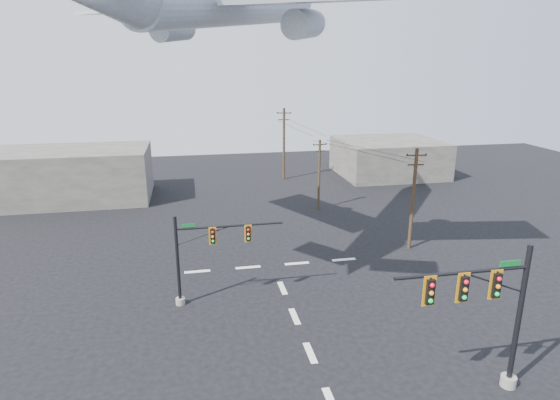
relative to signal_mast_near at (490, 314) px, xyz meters
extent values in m
plane|color=black|center=(-7.49, 4.69, -4.33)|extent=(120.00, 120.00, 0.00)
cube|color=silver|center=(-7.49, 4.69, -4.32)|extent=(0.40, 2.00, 0.01)
cube|color=silver|center=(-7.49, 8.69, -4.32)|extent=(0.40, 2.00, 0.01)
cube|color=silver|center=(-7.49, 12.69, -4.32)|extent=(0.40, 2.00, 0.01)
cube|color=silver|center=(-13.49, 16.69, -4.32)|extent=(2.00, 0.40, 0.01)
cube|color=silver|center=(-9.49, 16.69, -4.32)|extent=(2.00, 0.40, 0.01)
cube|color=silver|center=(-5.49, 16.69, -4.32)|extent=(2.00, 0.40, 0.01)
cube|color=silver|center=(-1.49, 16.69, -4.32)|extent=(2.00, 0.40, 0.01)
cylinder|color=gray|center=(1.66, 0.07, -4.06)|extent=(0.77, 0.77, 0.55)
cylinder|color=black|center=(1.66, 0.07, -0.48)|extent=(0.26, 0.26, 7.69)
cylinder|color=black|center=(-1.66, 0.07, 2.26)|extent=(6.63, 0.18, 0.18)
cylinder|color=black|center=(0.00, 0.07, 1.60)|extent=(3.57, 0.09, 0.09)
cube|color=black|center=(0.00, -0.09, 1.57)|extent=(0.37, 0.33, 1.21)
cube|color=#C97B0B|center=(0.00, -0.07, 1.57)|extent=(0.60, 0.04, 1.48)
sphere|color=red|center=(0.00, -0.28, 1.95)|extent=(0.22, 0.22, 0.22)
sphere|color=orange|center=(0.00, -0.28, 1.57)|extent=(0.22, 0.22, 0.22)
sphere|color=#0BB843|center=(0.00, -0.28, 1.19)|extent=(0.22, 0.22, 0.22)
cube|color=black|center=(-1.66, -0.09, 1.57)|extent=(0.37, 0.33, 1.21)
cube|color=#C97B0B|center=(-1.66, -0.07, 1.57)|extent=(0.60, 0.04, 1.48)
sphere|color=red|center=(-1.66, -0.28, 1.95)|extent=(0.22, 0.22, 0.22)
sphere|color=orange|center=(-1.66, -0.28, 1.57)|extent=(0.22, 0.22, 0.22)
sphere|color=#0BB843|center=(-1.66, -0.28, 1.19)|extent=(0.22, 0.22, 0.22)
cube|color=black|center=(-3.32, -0.09, 1.57)|extent=(0.37, 0.33, 1.21)
cube|color=#C97B0B|center=(-3.32, -0.07, 1.57)|extent=(0.60, 0.04, 1.48)
sphere|color=red|center=(-3.32, -0.28, 1.95)|extent=(0.22, 0.22, 0.22)
sphere|color=orange|center=(-3.32, -0.28, 1.57)|extent=(0.22, 0.22, 0.22)
sphere|color=#0BB843|center=(-3.32, -0.28, 1.19)|extent=(0.22, 0.22, 0.22)
cube|color=#0D6024|center=(0.67, 0.00, 2.54)|extent=(1.04, 0.04, 0.29)
cylinder|color=gray|center=(-14.72, 11.73, -4.11)|extent=(0.63, 0.63, 0.45)
cylinder|color=black|center=(-14.72, 11.73, -1.19)|extent=(0.22, 0.22, 6.28)
cylinder|color=black|center=(-11.21, 11.73, 1.06)|extent=(7.03, 0.14, 0.14)
cylinder|color=black|center=(-12.97, 11.73, 0.52)|extent=(3.68, 0.07, 0.07)
cube|color=black|center=(-12.38, 11.59, 0.49)|extent=(0.31, 0.27, 0.99)
cube|color=#C97B0B|center=(-12.38, 11.61, 0.49)|extent=(0.49, 0.04, 1.21)
sphere|color=red|center=(-12.38, 11.44, 0.80)|extent=(0.18, 0.18, 0.18)
sphere|color=orange|center=(-12.38, 11.44, 0.49)|extent=(0.18, 0.18, 0.18)
sphere|color=#0BB843|center=(-12.38, 11.44, 0.18)|extent=(0.18, 0.18, 0.18)
cube|color=black|center=(-10.04, 11.59, 0.49)|extent=(0.31, 0.27, 0.99)
cube|color=#C97B0B|center=(-10.04, 11.61, 0.49)|extent=(0.49, 0.04, 1.21)
sphere|color=red|center=(-10.04, 11.44, 0.80)|extent=(0.18, 0.18, 0.18)
sphere|color=orange|center=(-10.04, 11.44, 0.49)|extent=(0.18, 0.18, 0.18)
sphere|color=#0BB843|center=(-10.04, 11.44, 0.18)|extent=(0.18, 0.18, 0.18)
cube|color=#0D6024|center=(-13.92, 11.67, 1.28)|extent=(0.85, 0.04, 0.23)
cylinder|color=#44321D|center=(4.94, 17.98, 0.11)|extent=(0.30, 0.30, 8.89)
cube|color=#44321D|center=(4.94, 17.98, 3.96)|extent=(1.78, 0.30, 0.12)
cube|color=#44321D|center=(4.94, 17.98, 3.17)|extent=(1.39, 0.26, 0.12)
cylinder|color=black|center=(4.15, 18.06, 4.06)|extent=(0.10, 0.10, 0.12)
cylinder|color=black|center=(4.94, 17.98, 4.06)|extent=(0.10, 0.10, 0.12)
cylinder|color=black|center=(5.73, 17.90, 4.06)|extent=(0.10, 0.10, 0.12)
cylinder|color=#44321D|center=(0.16, 30.48, -0.45)|extent=(0.26, 0.26, 7.75)
cube|color=#44321D|center=(0.16, 30.48, 2.90)|extent=(1.57, 0.28, 0.10)
cube|color=#44321D|center=(0.16, 30.48, 2.20)|extent=(1.22, 0.24, 0.10)
cylinder|color=black|center=(-0.54, 30.40, 2.99)|extent=(0.09, 0.09, 0.10)
cylinder|color=black|center=(0.16, 30.48, 2.99)|extent=(0.09, 0.09, 0.10)
cylinder|color=black|center=(0.85, 30.56, 2.99)|extent=(0.09, 0.09, 0.10)
cylinder|color=#44321D|center=(-0.85, 44.80, 0.56)|extent=(0.33, 0.33, 9.78)
cube|color=#44321D|center=(-0.85, 44.80, 4.78)|extent=(1.98, 0.57, 0.13)
cube|color=#44321D|center=(-0.85, 44.80, 3.89)|extent=(1.55, 0.48, 0.13)
cylinder|color=black|center=(-1.72, 45.00, 4.89)|extent=(0.11, 0.11, 0.13)
cylinder|color=black|center=(-0.85, 44.80, 4.89)|extent=(0.11, 0.11, 0.13)
cylinder|color=black|center=(0.01, 44.60, 4.89)|extent=(0.11, 0.11, 0.13)
cylinder|color=black|center=(1.80, 24.23, 3.39)|extent=(4.72, 12.51, 0.03)
cylinder|color=black|center=(-1.14, 37.64, 3.79)|extent=(1.23, 14.32, 0.03)
cylinder|color=black|center=(3.29, 24.23, 3.39)|extent=(4.91, 12.51, 0.03)
cylinder|color=black|center=(0.44, 37.64, 3.79)|extent=(0.85, 14.32, 0.03)
cylinder|color=silver|center=(-9.81, 17.47, 15.51)|extent=(14.84, 19.18, 5.27)
cone|color=silver|center=(-2.51, 27.87, 16.71)|extent=(5.55, 5.94, 3.74)
cube|color=silver|center=(-16.69, 20.57, 15.06)|extent=(10.76, 14.00, 0.70)
cylinder|color=silver|center=(-14.29, 20.10, 13.80)|extent=(3.52, 3.92, 2.17)
cylinder|color=silver|center=(-5.81, 14.15, 13.80)|extent=(3.52, 3.92, 2.17)
cube|color=slate|center=(-27.49, 39.69, -1.33)|extent=(18.00, 10.00, 6.00)
cube|color=slate|center=(14.51, 44.69, -1.83)|extent=(14.00, 12.00, 5.00)
camera|label=1|loc=(-13.53, -17.38, 11.48)|focal=30.00mm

